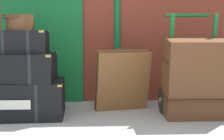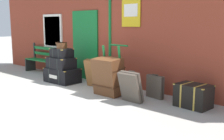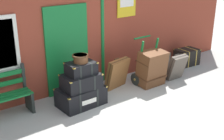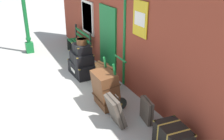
{
  "view_description": "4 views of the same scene",
  "coord_description": "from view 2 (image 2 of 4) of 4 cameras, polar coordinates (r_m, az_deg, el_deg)",
  "views": [
    {
      "loc": [
        0.21,
        -2.22,
        1.0
      ],
      "look_at": [
        0.39,
        1.85,
        0.51
      ],
      "focal_mm": 53.58,
      "sensor_mm": 36.0,
      "label": 1
    },
    {
      "loc": [
        5.66,
        -3.15,
        1.7
      ],
      "look_at": [
        1.06,
        1.91,
        0.53
      ],
      "focal_mm": 43.18,
      "sensor_mm": 36.0,
      "label": 2
    },
    {
      "loc": [
        -3.77,
        -3.57,
        3.13
      ],
      "look_at": [
        0.33,
        1.83,
        0.54
      ],
      "focal_mm": 48.29,
      "sensor_mm": 36.0,
      "label": 3
    },
    {
      "loc": [
        6.19,
        -0.75,
        3.29
      ],
      "look_at": [
        1.13,
        1.75,
        0.84
      ],
      "focal_mm": 40.3,
      "sensor_mm": 36.0,
      "label": 4
    }
  ],
  "objects": [
    {
      "name": "steamer_trunk_top",
      "position": [
        7.96,
        -10.61,
        3.57
      ],
      "size": [
        0.61,
        0.46,
        0.27
      ],
      "color": "black",
      "rests_on": "steamer_trunk_middle"
    },
    {
      "name": "steamer_trunk_middle",
      "position": [
        8.0,
        -10.72,
        1.5
      ],
      "size": [
        0.82,
        0.57,
        0.33
      ],
      "color": "black",
      "rests_on": "steamer_trunk_base"
    },
    {
      "name": "suitcase_oxblood",
      "position": [
        7.3,
        -3.24,
        -0.71
      ],
      "size": [
        0.71,
        0.44,
        0.78
      ],
      "color": "brown",
      "rests_on": "ground"
    },
    {
      "name": "large_brown_trunk",
      "position": [
        6.47,
        -0.77,
        -1.33
      ],
      "size": [
        0.7,
        0.54,
        0.92
      ],
      "color": "brown",
      "rests_on": "ground"
    },
    {
      "name": "brick_facade",
      "position": [
        8.08,
        -2.4,
        8.98
      ],
      "size": [
        10.4,
        0.35,
        3.2
      ],
      "color": "brown",
      "rests_on": "ground"
    },
    {
      "name": "ground_plane",
      "position": [
        6.69,
        -18.04,
        -5.49
      ],
      "size": [
        60.0,
        60.0,
        0.0
      ],
      "primitive_type": "plane",
      "color": "#A3A099"
    },
    {
      "name": "platform_bench",
      "position": [
        9.77,
        -14.35,
        2.03
      ],
      "size": [
        1.6,
        0.43,
        1.01
      ],
      "color": "#146B2D",
      "rests_on": "ground"
    },
    {
      "name": "round_hatbox",
      "position": [
        7.94,
        -10.61,
        5.22
      ],
      "size": [
        0.34,
        0.32,
        0.17
      ],
      "color": "brown",
      "rests_on": "steamer_trunk_top"
    },
    {
      "name": "suitcase_tan",
      "position": [
        5.88,
        3.97,
        -3.61
      ],
      "size": [
        0.52,
        0.35,
        0.71
      ],
      "color": "#51473D",
      "rests_on": "ground"
    },
    {
      "name": "porters_trolley",
      "position": [
        6.63,
        0.26,
        -2.72
      ],
      "size": [
        0.71,
        0.57,
        1.2
      ],
      "color": "black",
      "rests_on": "ground"
    },
    {
      "name": "steamer_trunk_base",
      "position": [
        8.08,
        -10.47,
        -1.07
      ],
      "size": [
        1.03,
        0.69,
        0.43
      ],
      "color": "black",
      "rests_on": "ground"
    },
    {
      "name": "suitcase_olive",
      "position": [
        6.34,
        9.1,
        -3.51
      ],
      "size": [
        0.47,
        0.19,
        0.57
      ],
      "color": "#51473D",
      "rests_on": "ground"
    },
    {
      "name": "corner_trunk",
      "position": [
        5.83,
        16.85,
        -5.23
      ],
      "size": [
        0.73,
        0.55,
        0.49
      ],
      "color": "black",
      "rests_on": "ground"
    }
  ]
}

